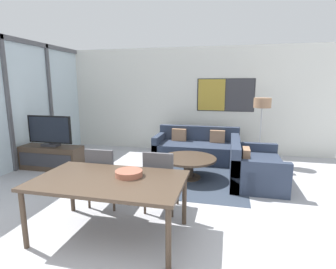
{
  "coord_description": "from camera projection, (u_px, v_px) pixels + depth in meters",
  "views": [
    {
      "loc": [
        1.16,
        -1.86,
        1.83
      ],
      "look_at": [
        0.12,
        2.58,
        0.95
      ],
      "focal_mm": 28.0,
      "sensor_mm": 36.0,
      "label": 1
    }
  ],
  "objects": [
    {
      "name": "area_rug",
      "position": [
        188.0,
        178.0,
        5.2
      ],
      "size": [
        2.23,
        2.16,
        0.01
      ],
      "color": "#333D4C",
      "rests_on": "ground_plane"
    },
    {
      "name": "sofa_side",
      "position": [
        251.0,
        168.0,
        4.98
      ],
      "size": [
        0.95,
        1.53,
        0.78
      ],
      "rotation": [
        0.0,
        0.0,
        1.57
      ],
      "color": "#2D384C",
      "rests_on": "ground_plane"
    },
    {
      "name": "floor_lamp",
      "position": [
        262.0,
        107.0,
        5.87
      ],
      "size": [
        0.38,
        0.38,
        1.53
      ],
      "color": "#2D2D33",
      "rests_on": "ground_plane"
    },
    {
      "name": "tv_console",
      "position": [
        52.0,
        158.0,
        5.7
      ],
      "size": [
        1.34,
        0.45,
        0.51
      ],
      "color": "#423326",
      "rests_on": "ground_plane"
    },
    {
      "name": "dining_chair_left",
      "position": [
        104.0,
        173.0,
        3.91
      ],
      "size": [
        0.46,
        0.46,
        0.91
      ],
      "color": "#4C4C51",
      "rests_on": "ground_plane"
    },
    {
      "name": "sofa_main",
      "position": [
        197.0,
        149.0,
        6.45
      ],
      "size": [
        2.02,
        0.95,
        0.78
      ],
      "color": "#2D384C",
      "rests_on": "ground_plane"
    },
    {
      "name": "dining_table",
      "position": [
        109.0,
        184.0,
        3.11
      ],
      "size": [
        1.78,
        1.04,
        0.73
      ],
      "color": "#423326",
      "rests_on": "ground_plane"
    },
    {
      "name": "window_wall_left",
      "position": [
        7.0,
        99.0,
        5.36
      ],
      "size": [
        0.07,
        5.28,
        2.8
      ],
      "color": "silver",
      "rests_on": "ground_plane"
    },
    {
      "name": "fruit_bowl",
      "position": [
        129.0,
        173.0,
        3.18
      ],
      "size": [
        0.33,
        0.33,
        0.07
      ],
      "color": "#995642",
      "rests_on": "dining_table"
    },
    {
      "name": "wall_back",
      "position": [
        188.0,
        100.0,
        7.16
      ],
      "size": [
        7.61,
        0.09,
        2.8
      ],
      "color": "silver",
      "rests_on": "ground_plane"
    },
    {
      "name": "dining_chair_centre",
      "position": [
        160.0,
        178.0,
        3.74
      ],
      "size": [
        0.46,
        0.46,
        0.91
      ],
      "color": "#4C4C51",
      "rests_on": "ground_plane"
    },
    {
      "name": "television",
      "position": [
        50.0,
        131.0,
        5.59
      ],
      "size": [
        1.02,
        0.2,
        0.66
      ],
      "color": "#2D2D33",
      "rests_on": "tv_console"
    },
    {
      "name": "coffee_table",
      "position": [
        189.0,
        163.0,
        5.14
      ],
      "size": [
        1.08,
        1.08,
        0.42
      ],
      "color": "#423326",
      "rests_on": "ground_plane"
    }
  ]
}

